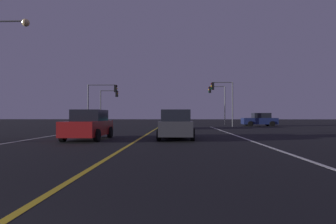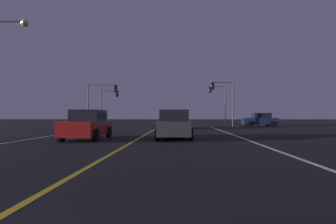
# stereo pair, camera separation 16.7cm
# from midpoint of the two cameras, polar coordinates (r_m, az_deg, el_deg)

# --- Properties ---
(lane_edge_right) EXTENTS (0.16, 38.50, 0.01)m
(lane_edge_right) POSITION_cam_midpoint_polar(r_m,az_deg,el_deg) (14.48, 17.75, -6.12)
(lane_edge_right) COLOR silver
(lane_edge_right) RESTS_ON ground
(lane_edge_left) EXTENTS (0.16, 38.50, 0.01)m
(lane_edge_left) POSITION_cam_midpoint_polar(r_m,az_deg,el_deg) (16.36, -29.64, -5.43)
(lane_edge_left) COLOR silver
(lane_edge_left) RESTS_ON ground
(lane_center_divider) EXTENTS (0.16, 38.50, 0.01)m
(lane_center_divider) POSITION_cam_midpoint_polar(r_m,az_deg,el_deg) (14.14, -7.49, -6.28)
(lane_center_divider) COLOR gold
(lane_center_divider) RESTS_ON ground
(car_ahead_far) EXTENTS (2.02, 4.30, 1.70)m
(car_ahead_far) POSITION_cam_midpoint_polar(r_m,az_deg,el_deg) (28.56, 0.67, -1.84)
(car_ahead_far) COLOR black
(car_ahead_far) RESTS_ON ground
(car_lead_same_lane) EXTENTS (2.02, 4.30, 1.70)m
(car_lead_same_lane) POSITION_cam_midpoint_polar(r_m,az_deg,el_deg) (15.95, 1.35, -2.71)
(car_lead_same_lane) COLOR black
(car_lead_same_lane) RESTS_ON ground
(car_oncoming) EXTENTS (2.02, 4.30, 1.70)m
(car_oncoming) POSITION_cam_midpoint_polar(r_m,az_deg,el_deg) (16.25, -16.48, -2.64)
(car_oncoming) COLOR black
(car_oncoming) RESTS_ON ground
(car_crossing_side) EXTENTS (4.30, 2.02, 1.70)m
(car_crossing_side) POSITION_cam_midpoint_polar(r_m,az_deg,el_deg) (37.04, 18.47, -1.55)
(car_crossing_side) COLOR black
(car_crossing_side) RESTS_ON ground
(traffic_light_near_right) EXTENTS (2.73, 0.36, 5.49)m
(traffic_light_near_right) POSITION_cam_midpoint_polar(r_m,az_deg,el_deg) (34.16, 11.12, 3.77)
(traffic_light_near_right) COLOR #4C4C51
(traffic_light_near_right) RESTS_ON ground
(traffic_light_near_left) EXTENTS (3.77, 0.36, 5.23)m
(traffic_light_near_left) POSITION_cam_midpoint_polar(r_m,az_deg,el_deg) (35.03, -13.64, 3.47)
(traffic_light_near_left) COLOR #4C4C51
(traffic_light_near_left) RESTS_ON ground
(traffic_light_far_right) EXTENTS (2.42, 0.36, 5.56)m
(traffic_light_far_right) POSITION_cam_midpoint_polar(r_m,az_deg,el_deg) (39.61, 10.10, 3.20)
(traffic_light_far_right) COLOR #4C4C51
(traffic_light_far_right) RESTS_ON ground
(traffic_light_far_left) EXTENTS (2.68, 0.36, 5.02)m
(traffic_light_far_left) POSITION_cam_midpoint_polar(r_m,az_deg,el_deg) (40.46, -12.28, 2.62)
(traffic_light_far_left) COLOR #4C4C51
(traffic_light_far_left) RESTS_ON ground
(street_lamp_left_mid) EXTENTS (2.27, 0.44, 7.01)m
(street_lamp_left_mid) POSITION_cam_midpoint_polar(r_m,az_deg,el_deg) (18.82, -31.59, 9.06)
(street_lamp_left_mid) COLOR #4C4C51
(street_lamp_left_mid) RESTS_ON ground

